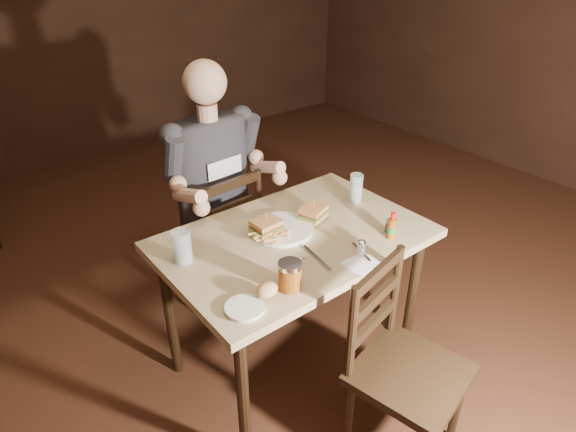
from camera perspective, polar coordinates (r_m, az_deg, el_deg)
room_shell at (r=2.00m, az=7.92°, el=14.19°), size 7.00×7.00×7.00m
main_table at (r=2.22m, az=0.79°, el=-4.15°), size 1.20×0.81×0.77m
chair_far at (r=2.79m, az=-8.39°, el=-2.69°), size 0.45×0.48×0.89m
chair_near at (r=2.06m, az=14.29°, el=-17.69°), size 0.50×0.53×0.88m
diner at (r=2.52m, az=-8.57°, el=6.66°), size 0.61×0.50×0.99m
dinner_plate at (r=2.21m, az=-0.71°, el=-1.63°), size 0.29×0.29×0.02m
sandwich_left at (r=2.15m, az=-2.60°, el=-0.73°), size 0.13×0.11×0.10m
sandwich_right at (r=2.26m, az=3.04°, el=0.86°), size 0.14×0.13×0.10m
fries_pile at (r=2.14m, az=-1.79°, el=-1.96°), size 0.23×0.16×0.04m
ketchup_dollop at (r=2.34m, az=3.59°, el=0.70°), size 0.04×0.04×0.01m
glass_left at (r=2.02m, az=-12.45°, el=-3.57°), size 0.08×0.08×0.14m
glass_right at (r=2.45m, az=8.06°, el=3.29°), size 0.07×0.07×0.15m
hot_sauce at (r=2.18m, az=12.23°, el=-1.09°), size 0.04×0.04×0.13m
salt_shaker at (r=2.05m, az=8.68°, el=-3.78°), size 0.04×0.04×0.07m
pepper_shaker at (r=2.24m, az=11.85°, el=-1.18°), size 0.03×0.03×0.06m
syrup_dispenser at (r=1.83m, az=0.23°, el=-7.08°), size 0.09×0.09×0.12m
napkin at (r=2.01m, az=8.79°, el=-5.68°), size 0.14×0.13×0.00m
knife at (r=2.03m, az=3.31°, el=-4.84°), size 0.04×0.22×0.01m
fork at (r=2.08m, az=8.69°, el=-4.22°), size 0.05×0.15×0.00m
side_plate at (r=1.77m, az=-5.14°, el=-10.89°), size 0.14×0.14×0.01m
bread_roll at (r=1.80m, az=-2.57°, el=-8.74°), size 0.09×0.07×0.05m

